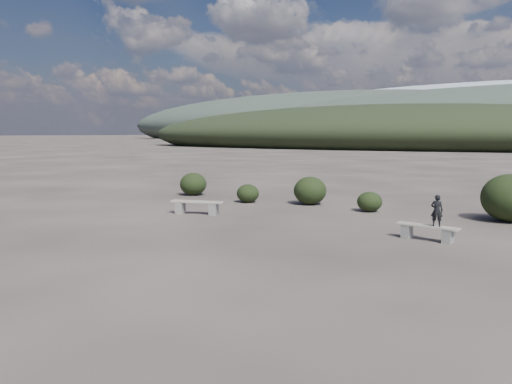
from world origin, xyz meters
The scene contains 9 objects.
ground centered at (0.00, 0.00, 0.00)m, with size 1200.00×1200.00×0.00m, color #2D2723.
bench_left centered at (-3.78, 4.44, 0.29)m, with size 1.97×0.95×0.49m.
bench_right centered at (4.45, 4.10, 0.26)m, with size 1.74×0.60×0.43m.
seated_person centered at (4.70, 4.06, 0.86)m, with size 0.32×0.21×0.87m, color black.
shrub_a centered at (-3.82, 8.05, 0.39)m, with size 0.96×0.96×0.78m, color black.
shrub_b centered at (-1.27, 8.85, 0.58)m, with size 1.35×1.35×1.16m, color black.
shrub_c centered at (1.46, 8.28, 0.38)m, with size 0.94×0.94×0.75m, color black.
shrub_d centered at (6.15, 8.60, 0.80)m, with size 1.83×1.83×1.60m, color black.
shrub_f centered at (-7.37, 8.84, 0.54)m, with size 1.27×1.27×1.08m, color black.
Camera 1 is at (7.33, -9.94, 2.95)m, focal length 35.00 mm.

